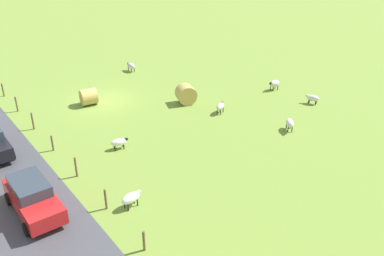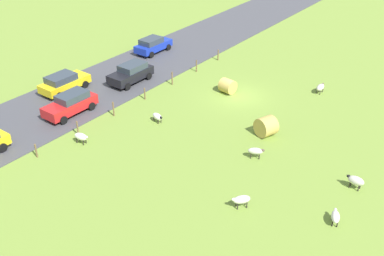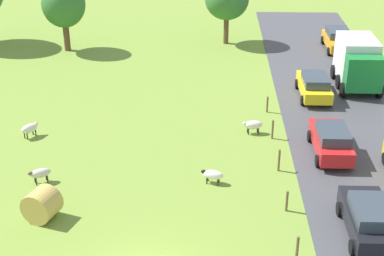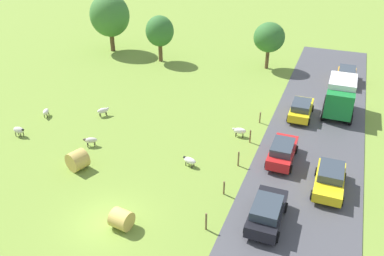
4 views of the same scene
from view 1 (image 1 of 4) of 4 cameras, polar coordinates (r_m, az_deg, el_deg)
The scene contains 18 objects.
ground_plane at distance 33.89m, azimuth -12.05°, elevation 3.57°, with size 160.00×160.00×0.00m, color olive.
sheep_0 at distance 33.83m, azimuth 16.06°, elevation 3.93°, with size 0.83×1.13×0.71m.
sheep_1 at distance 29.15m, azimuth 13.13°, elevation 0.66°, with size 1.03×1.12×0.80m.
sheep_2 at distance 30.99m, azimuth 3.88°, elevation 2.95°, with size 1.14×0.89×0.78m.
sheep_3 at distance 26.58m, azimuth -9.88°, elevation -1.91°, with size 1.16×0.70×0.72m.
sheep_4 at distance 39.99m, azimuth -8.28°, elevation 8.34°, with size 0.54×1.21×0.79m.
sheep_5 at distance 35.81m, azimuth 11.12°, elevation 5.94°, with size 1.11×0.55×0.85m.
sheep_6 at distance 21.42m, azimuth -8.29°, elevation -9.37°, with size 1.21×0.66×0.80m.
hay_bale_0 at distance 32.57m, azimuth -0.83°, elevation 4.61°, with size 1.47×1.47×1.23m, color tan.
hay_bale_1 at distance 33.34m, azimuth -13.86°, elevation 4.12°, with size 1.23×1.23×1.18m, color tan.
fence_post_0 at distance 37.14m, azimuth -24.28°, elevation 4.74°, with size 0.12×0.12×1.10m, color brown.
fence_post_1 at distance 33.79m, azimuth -22.71°, elevation 3.01°, with size 0.12×0.12×1.18m, color brown.
fence_post_2 at distance 30.52m, azimuth -20.81°, elevation 0.90°, with size 0.12×0.12×1.24m, color brown.
fence_post_3 at distance 27.39m, azimuth -18.42°, elevation -1.95°, with size 0.12×0.12×1.04m, color brown.
fence_post_4 at distance 24.32m, azimuth -15.48°, elevation -5.13°, with size 0.12×0.12×1.23m, color brown.
fence_post_5 at distance 21.49m, azimuth -11.63°, elevation -9.45°, with size 0.12×0.12×1.16m, color brown.
fence_post_6 at distance 18.96m, azimuth -6.54°, elevation -14.98°, with size 0.12×0.12×1.04m, color brown.
car_5 at distance 22.06m, azimuth -20.82°, elevation -8.72°, with size 1.95×4.38×1.66m.
Camera 1 is at (12.64, 28.56, 13.16)m, focal length 39.30 mm.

